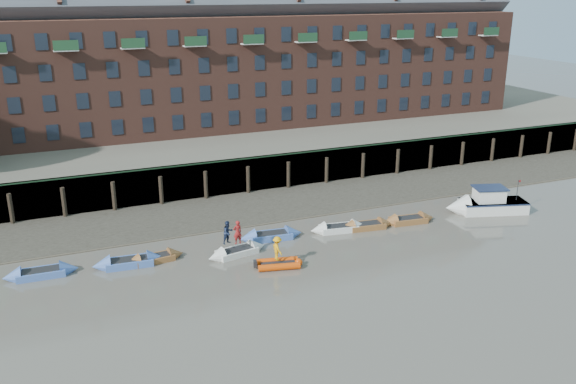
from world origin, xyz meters
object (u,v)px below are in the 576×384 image
rowboat_2 (154,259)px  motor_launch (480,204)px  person_rower_a (238,232)px  rowboat_1 (129,262)px  rib_tender (280,264)px  rowboat_4 (271,236)px  rowboat_5 (339,228)px  person_rib_crew (277,248)px  person_rower_b (228,232)px  rowboat_6 (367,226)px  rowboat_7 (408,220)px  rowboat_0 (41,273)px  rowboat_3 (237,252)px

rowboat_2 → motor_launch: motor_launch is taller
motor_launch → person_rower_a: size_ratio=4.16×
rowboat_1 → motor_launch: bearing=2.9°
rowboat_2 → person_rower_a: bearing=-18.2°
rowboat_2 → rib_tender: size_ratio=1.35×
rowboat_2 → rib_tender: 8.79m
rowboat_4 → person_rower_a: bearing=-144.3°
rowboat_1 → rowboat_5: size_ratio=1.06×
rowboat_2 → person_rib_crew: 8.68m
person_rower_b → person_rib_crew: person_rower_b is taller
rowboat_4 → motor_launch: 18.45m
rowboat_6 → rowboat_5: bearing=178.2°
rowboat_5 → rowboat_7: 6.03m
rowboat_6 → motor_launch: 10.68m
rowboat_4 → person_rower_b: size_ratio=2.96×
person_rower_a → person_rib_crew: size_ratio=1.02×
rowboat_0 → rowboat_1: size_ratio=0.95×
rowboat_4 → rowboat_5: size_ratio=1.06×
rib_tender → person_rower_a: 3.89m
rowboat_6 → rib_tender: bearing=-149.6°
rowboat_4 → person_rower_a: (-3.21, -1.83, 1.50)m
motor_launch → person_rower_b: (-22.21, -0.13, 1.01)m
rowboat_6 → person_rib_crew: 9.85m
rowboat_5 → rowboat_6: bearing=-0.6°
rowboat_1 → person_rib_crew: person_rib_crew is taller
person_rower_b → rowboat_1: bearing=148.5°
rowboat_6 → person_rower_a: person_rower_a is taller
rowboat_7 → motor_launch: motor_launch is taller
rowboat_0 → rowboat_2: (7.34, -0.56, -0.03)m
rowboat_2 → rowboat_4: size_ratio=0.86×
rib_tender → person_rower_a: person_rower_a is taller
rowboat_7 → rib_tender: 13.14m
rowboat_3 → rowboat_7: size_ratio=1.00×
rowboat_1 → person_rower_a: bearing=-4.7°
rowboat_5 → rowboat_6: 2.30m
rowboat_7 → person_rower_b: 15.36m
person_rower_b → person_rower_a: bearing=-48.5°
rowboat_6 → rowboat_7: (3.73, -0.22, 0.01)m
rowboat_0 → person_rower_a: person_rower_a is taller
rowboat_6 → rib_tender: size_ratio=1.43×
person_rower_b → person_rib_crew: 4.01m
rowboat_2 → rowboat_1: bearing=173.4°
rowboat_2 → rowboat_5: 14.38m
rowboat_5 → rowboat_1: bearing=-171.6°
rowboat_4 → rowboat_6: size_ratio=1.09×
rowboat_0 → rowboat_5: bearing=0.5°
rowboat_2 → motor_launch: 27.32m
rowboat_7 → rib_tender: bearing=-158.0°
rowboat_2 → rowboat_6: (16.65, -0.30, 0.01)m
rowboat_5 → rowboat_4: bearing=-177.8°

